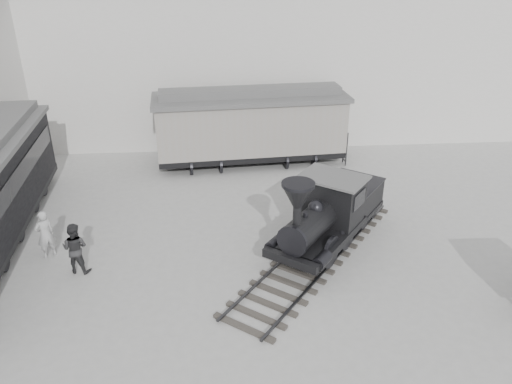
{
  "coord_description": "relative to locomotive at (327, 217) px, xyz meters",
  "views": [
    {
      "loc": [
        -1.29,
        -12.27,
        10.06
      ],
      "look_at": [
        0.02,
        4.2,
        2.0
      ],
      "focal_mm": 35.0,
      "sensor_mm": 36.0,
      "label": 1
    }
  ],
  "objects": [
    {
      "name": "visitor_b",
      "position": [
        -8.82,
        -0.86,
        -0.35
      ],
      "size": [
        1.03,
        0.88,
        1.85
      ],
      "primitive_type": "imported",
      "rotation": [
        0.0,
        0.0,
        2.92
      ],
      "color": "#2F2F31",
      "rests_on": "ground"
    },
    {
      "name": "north_wall",
      "position": [
        -2.54,
        11.57,
        4.28
      ],
      "size": [
        34.0,
        2.51,
        11.0
      ],
      "color": "silver",
      "rests_on": "ground"
    },
    {
      "name": "locomotive",
      "position": [
        0.0,
        0.0,
        0.0
      ],
      "size": [
        7.64,
        9.06,
        3.46
      ],
      "rotation": [
        0.0,
        0.0,
        -0.65
      ],
      "color": "#3A3732",
      "rests_on": "ground"
    },
    {
      "name": "visitor_a",
      "position": [
        -10.11,
        0.17,
        -0.36
      ],
      "size": [
        0.8,
        0.76,
        1.83
      ],
      "primitive_type": "imported",
      "rotation": [
        0.0,
        0.0,
        3.83
      ],
      "color": "#BCBCBC",
      "rests_on": "ground"
    },
    {
      "name": "ground",
      "position": [
        -2.54,
        -3.41,
        -1.28
      ],
      "size": [
        90.0,
        90.0,
        0.0
      ],
      "primitive_type": "plane",
      "color": "#9E9E9B"
    },
    {
      "name": "boxcar",
      "position": [
        -2.19,
        8.4,
        0.8
      ],
      "size": [
        9.86,
        3.76,
        3.96
      ],
      "rotation": [
        0.0,
        0.0,
        0.08
      ],
      "color": "black",
      "rests_on": "ground"
    }
  ]
}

